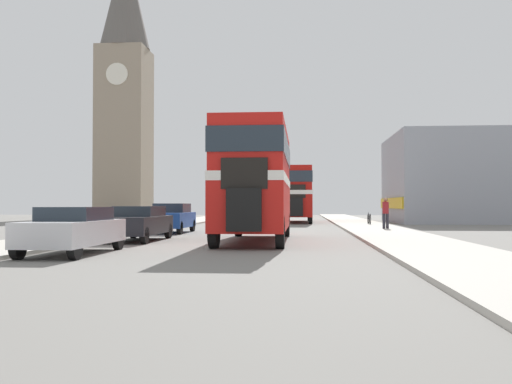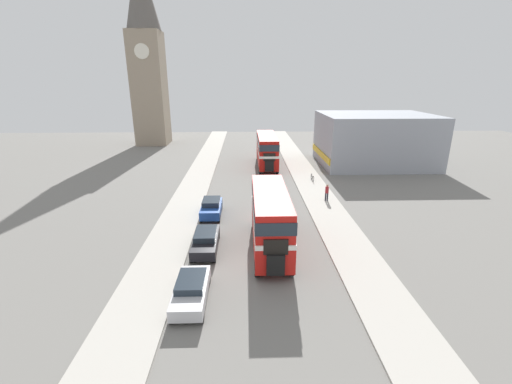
{
  "view_description": "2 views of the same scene",
  "coord_description": "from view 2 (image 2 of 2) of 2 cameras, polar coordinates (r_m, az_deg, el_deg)",
  "views": [
    {
      "loc": [
        2.69,
        -19.61,
        1.43
      ],
      "look_at": [
        0.88,
        2.54,
        1.93
      ],
      "focal_mm": 40.0,
      "sensor_mm": 36.0,
      "label": 1
    },
    {
      "loc": [
        -0.86,
        -19.91,
        11.82
      ],
      "look_at": [
        0.0,
        7.06,
        2.83
      ],
      "focal_mm": 24.0,
      "sensor_mm": 36.0,
      "label": 2
    }
  ],
  "objects": [
    {
      "name": "pedestrian_walking",
      "position": [
        34.83,
        11.73,
        0.06
      ],
      "size": [
        0.34,
        0.34,
        1.7
      ],
      "color": "#282833",
      "rests_on": "sidewalk_right"
    },
    {
      "name": "sidewalk_right",
      "position": [
        24.34,
        16.99,
        -11.36
      ],
      "size": [
        3.5,
        120.0,
        0.12
      ],
      "color": "#B7B2A8",
      "rests_on": "ground_plane"
    },
    {
      "name": "car_parked_far",
      "position": [
        31.1,
        -7.44,
        -2.55
      ],
      "size": [
        1.73,
        4.06,
        1.5
      ],
      "color": "#1E479E",
      "rests_on": "ground_plane"
    },
    {
      "name": "car_parked_mid",
      "position": [
        25.17,
        -8.38,
        -7.95
      ],
      "size": [
        1.72,
        4.58,
        1.37
      ],
      "color": "black",
      "rests_on": "ground_plane"
    },
    {
      "name": "car_parked_near",
      "position": [
        19.98,
        -10.74,
        -15.7
      ],
      "size": [
        1.73,
        4.36,
        1.36
      ],
      "color": "silver",
      "rests_on": "ground_plane"
    },
    {
      "name": "ground_plane",
      "position": [
        23.17,
        0.57,
        -12.26
      ],
      "size": [
        120.0,
        120.0,
        0.0
      ],
      "primitive_type": "plane",
      "color": "slate"
    },
    {
      "name": "church_tower",
      "position": [
        67.68,
        -17.86,
        21.6
      ],
      "size": [
        5.82,
        5.82,
        32.32
      ],
      "color": "gray",
      "rests_on": "ground_plane"
    },
    {
      "name": "sidewalk_left",
      "position": [
        23.86,
        -16.22,
        -11.92
      ],
      "size": [
        3.5,
        120.0,
        0.12
      ],
      "color": "#B7B2A8",
      "rests_on": "ground_plane"
    },
    {
      "name": "shop_building_block",
      "position": [
        52.04,
        19.15,
        8.27
      ],
      "size": [
        15.26,
        11.86,
        7.11
      ],
      "color": "#999EA8",
      "rests_on": "ground_plane"
    },
    {
      "name": "double_decker_bus",
      "position": [
        24.32,
        2.42,
        -3.95
      ],
      "size": [
        2.47,
        9.26,
        4.34
      ],
      "color": "red",
      "rests_on": "ground_plane"
    },
    {
      "name": "bus_distant",
      "position": [
        48.1,
        1.82,
        7.35
      ],
      "size": [
        2.55,
        10.57,
        4.37
      ],
      "color": "#B2140F",
      "rests_on": "ground_plane"
    },
    {
      "name": "bicycle_on_pavement",
      "position": [
        41.69,
        9.37,
        2.39
      ],
      "size": [
        0.05,
        1.76,
        0.78
      ],
      "color": "black",
      "rests_on": "sidewalk_right"
    }
  ]
}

